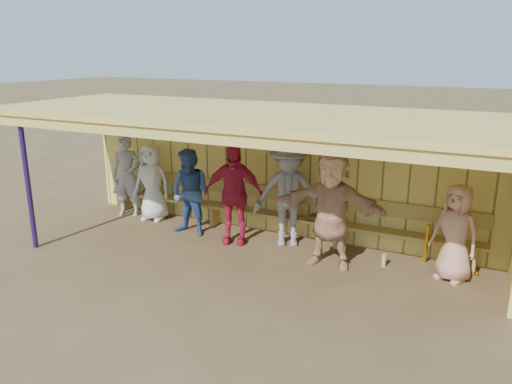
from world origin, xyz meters
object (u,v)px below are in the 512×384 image
player_c (191,193)px  player_e (288,194)px  player_h (455,233)px  player_f (331,208)px  bench (274,208)px  player_d (233,194)px  player_a (127,176)px  player_b (152,182)px

player_c → player_e: player_e is taller
player_e → player_h: size_ratio=1.27×
player_c → player_f: size_ratio=0.85×
player_h → bench: player_h is taller
player_e → player_h: player_e is taller
player_f → player_h: (1.88, 0.30, -0.22)m
player_c → player_e: 1.90m
player_f → player_e: bearing=148.7°
player_d → player_a: bearing=155.3°
player_a → player_f: (4.70, -0.57, 0.11)m
player_a → player_f: bearing=-27.1°
player_f → bench: player_f is taller
player_c → player_h: size_ratio=1.09×
player_f → player_h: size_ratio=1.28×
player_a → player_c: player_a is taller
player_e → player_d: bearing=174.0°
player_a → bench: bearing=-14.8°
player_d → bench: player_d is taller
player_e → player_c: bearing=165.8°
player_e → player_h: bearing=-28.8°
player_a → player_e: 3.74m
player_a → bench: (3.29, 0.31, -0.35)m
player_d → bench: bearing=36.4°
player_d → player_h: bearing=-15.4°
player_a → player_e: (3.74, -0.05, 0.09)m
player_c → player_f: player_f is taller
player_d → player_h: 3.80m
bench → player_c: bearing=-153.8°
player_a → player_e: player_e is taller
player_b → player_e: 3.09m
player_h → bench: size_ratio=0.20×
player_e → player_f: (0.96, -0.52, 0.01)m
player_a → player_d: 2.81m
player_c → player_h: 4.71m
player_c → player_e: size_ratio=0.86×
bench → player_a: bearing=-174.7°
player_e → bench: player_e is taller
player_a → player_b: player_a is taller
player_b → bench: bearing=-2.2°
player_b → player_c: player_c is taller
player_d → player_c: bearing=164.2°
player_b → player_f: (4.05, -0.57, 0.18)m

